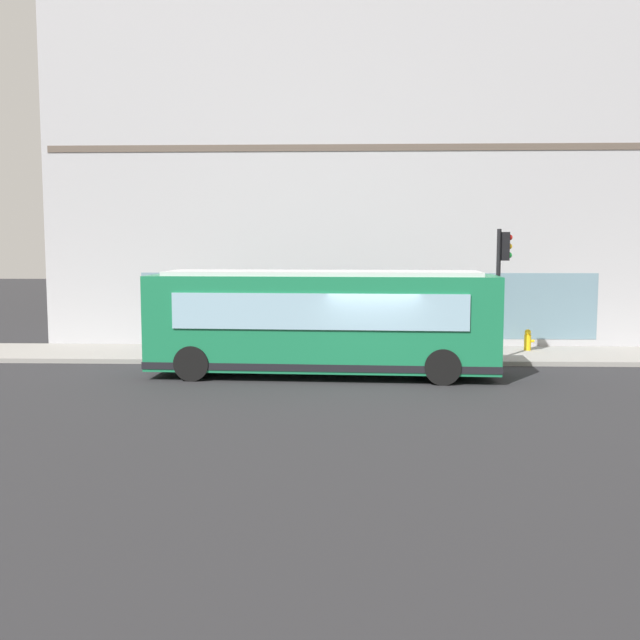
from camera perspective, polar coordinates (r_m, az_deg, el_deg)
ground at (r=21.03m, az=4.05°, el=-4.67°), size 120.00×120.00×0.00m
sidewalk_curb at (r=25.38m, az=3.73°, el=-2.67°), size 3.65×40.00×0.15m
building_corner at (r=30.19m, az=3.56°, el=11.11°), size 6.34×23.73×13.23m
city_bus_nearside at (r=21.53m, az=0.15°, el=-0.23°), size 3.02×10.15×3.07m
traffic_light_near_corner at (r=24.25m, az=13.87°, el=3.84°), size 0.32×0.49×4.17m
fire_hydrant at (r=26.77m, az=15.73°, el=-1.49°), size 0.35×0.35×0.74m
pedestrian_near_building_entrance at (r=26.52m, az=-1.55°, el=0.07°), size 0.32×0.32×1.75m
pedestrian_by_light_pole at (r=24.48m, az=-0.48°, el=-0.33°), size 0.32×0.32×1.81m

